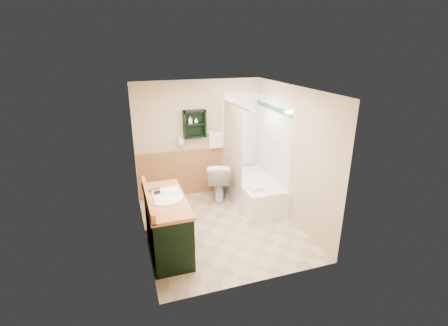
% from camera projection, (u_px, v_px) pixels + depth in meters
% --- Properties ---
extents(floor, '(3.00, 3.00, 0.00)m').
position_uv_depth(floor, '(222.00, 227.00, 5.74)').
color(floor, '#C5B590').
rests_on(floor, ground).
extents(back_wall, '(2.60, 0.04, 2.40)m').
position_uv_depth(back_wall, '(199.00, 139.00, 6.68)').
color(back_wall, beige).
rests_on(back_wall, ground).
extents(left_wall, '(0.04, 3.00, 2.40)m').
position_uv_depth(left_wall, '(139.00, 172.00, 4.93)').
color(left_wall, beige).
rests_on(left_wall, ground).
extents(right_wall, '(0.04, 3.00, 2.40)m').
position_uv_depth(right_wall, '(292.00, 155.00, 5.72)').
color(right_wall, beige).
rests_on(right_wall, ground).
extents(ceiling, '(2.60, 3.00, 0.04)m').
position_uv_depth(ceiling, '(221.00, 87.00, 4.91)').
color(ceiling, white).
rests_on(ceiling, back_wall).
extents(wainscot_left, '(2.98, 2.98, 1.00)m').
position_uv_depth(wainscot_left, '(145.00, 213.00, 5.19)').
color(wainscot_left, '#B17A48').
rests_on(wainscot_left, left_wall).
extents(wainscot_back, '(2.58, 2.58, 1.00)m').
position_uv_depth(wainscot_back, '(200.00, 171.00, 6.89)').
color(wainscot_back, '#B17A48').
rests_on(wainscot_back, back_wall).
extents(mirror_frame, '(1.30, 1.30, 1.00)m').
position_uv_depth(mirror_frame, '(144.00, 166.00, 4.36)').
color(mirror_frame, '#9A6632').
rests_on(mirror_frame, left_wall).
extents(mirror_glass, '(1.20, 1.20, 0.90)m').
position_uv_depth(mirror_glass, '(145.00, 166.00, 4.36)').
color(mirror_glass, white).
rests_on(mirror_glass, left_wall).
extents(tile_right, '(1.50, 1.50, 2.10)m').
position_uv_depth(tile_right, '(271.00, 151.00, 6.43)').
color(tile_right, white).
rests_on(tile_right, right_wall).
extents(tile_back, '(0.95, 0.95, 2.10)m').
position_uv_depth(tile_back, '(245.00, 142.00, 7.00)').
color(tile_back, white).
rests_on(tile_back, back_wall).
extents(tile_accent, '(1.50, 1.50, 0.10)m').
position_uv_depth(tile_accent, '(273.00, 108.00, 6.13)').
color(tile_accent, '#164D30').
rests_on(tile_accent, right_wall).
extents(wall_shelf, '(0.45, 0.15, 0.55)m').
position_uv_depth(wall_shelf, '(195.00, 124.00, 6.43)').
color(wall_shelf, black).
rests_on(wall_shelf, back_wall).
extents(hair_dryer, '(0.10, 0.24, 0.18)m').
position_uv_depth(hair_dryer, '(180.00, 142.00, 6.48)').
color(hair_dryer, white).
rests_on(hair_dryer, back_wall).
extents(towel_bar, '(0.40, 0.06, 0.40)m').
position_uv_depth(towel_bar, '(216.00, 131.00, 6.67)').
color(towel_bar, white).
rests_on(towel_bar, back_wall).
extents(curtain_rod, '(0.03, 1.60, 0.03)m').
position_uv_depth(curtain_rod, '(236.00, 105.00, 5.88)').
color(curtain_rod, silver).
rests_on(curtain_rod, back_wall).
extents(shower_curtain, '(1.05, 1.05, 1.70)m').
position_uv_depth(shower_curtain, '(233.00, 147.00, 6.33)').
color(shower_curtain, beige).
rests_on(shower_curtain, curtain_rod).
extents(vanity, '(0.59, 1.39, 0.88)m').
position_uv_depth(vanity, '(167.00, 224.00, 4.97)').
color(vanity, black).
rests_on(vanity, ground).
extents(bathtub, '(0.76, 1.50, 0.51)m').
position_uv_depth(bathtub, '(255.00, 191.00, 6.52)').
color(bathtub, white).
rests_on(bathtub, ground).
extents(toilet, '(0.66, 0.91, 0.80)m').
position_uv_depth(toilet, '(218.00, 181.00, 6.66)').
color(toilet, white).
rests_on(toilet, ground).
extents(counter_towel, '(0.29, 0.23, 0.04)m').
position_uv_depth(counter_towel, '(170.00, 191.00, 5.02)').
color(counter_towel, white).
rests_on(counter_towel, vanity).
extents(vanity_book, '(0.18, 0.09, 0.25)m').
position_uv_depth(vanity_book, '(152.00, 187.00, 4.91)').
color(vanity_book, black).
rests_on(vanity_book, vanity).
extents(tub_towel, '(0.25, 0.21, 0.07)m').
position_uv_depth(tub_towel, '(256.00, 188.00, 5.98)').
color(tub_towel, white).
rests_on(tub_towel, bathtub).
extents(soap_bottle_a, '(0.07, 0.15, 0.07)m').
position_uv_depth(soap_bottle_a, '(190.00, 122.00, 6.38)').
color(soap_bottle_a, white).
rests_on(soap_bottle_a, wall_shelf).
extents(soap_bottle_b, '(0.11, 0.12, 0.08)m').
position_uv_depth(soap_bottle_b, '(196.00, 121.00, 6.41)').
color(soap_bottle_b, white).
rests_on(soap_bottle_b, wall_shelf).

